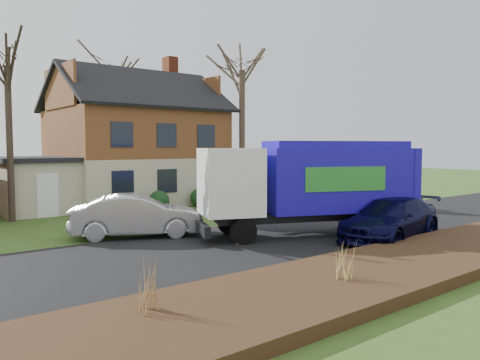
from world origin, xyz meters
TOP-DOWN VIEW (x-y plane):
  - ground at (0.00, 0.00)m, footprint 120.00×120.00m
  - road at (0.00, 0.00)m, footprint 80.00×7.00m
  - mulch_verge at (0.00, -5.30)m, footprint 80.00×3.50m
  - main_house at (1.49, 13.91)m, footprint 12.95×8.95m
  - garbage_truck at (2.37, -0.28)m, footprint 8.56×5.27m
  - silver_sedan at (-3.05, 3.58)m, footprint 5.08×3.54m
  - navy_wagon at (3.94, -2.59)m, footprint 5.42×2.92m
  - tree_front_west at (-5.85, 10.46)m, footprint 3.25×3.25m
  - tree_front_east at (7.04, 9.95)m, footprint 4.10×4.10m
  - tree_back at (3.42, 20.58)m, footprint 3.61×3.61m
  - grass_clump_west at (-6.83, -4.65)m, footprint 0.38×0.31m
  - grass_clump_mid at (-2.24, -5.53)m, footprint 0.31×0.25m

SIDE VIEW (x-z plane):
  - ground at x=0.00m, z-range 0.00..0.00m
  - road at x=0.00m, z-range 0.00..0.02m
  - mulch_verge at x=0.00m, z-range 0.00..0.30m
  - grass_clump_mid at x=-2.24m, z-range 0.30..1.15m
  - navy_wagon at x=3.94m, z-range 0.00..1.49m
  - silver_sedan at x=-3.05m, z-range 0.00..1.59m
  - grass_clump_west at x=-6.83m, z-range 0.30..1.30m
  - garbage_truck at x=2.37m, z-range 0.27..3.85m
  - main_house at x=1.49m, z-range -0.60..8.66m
  - tree_front_west at x=-5.85m, z-range 3.13..12.79m
  - tree_front_east at x=7.04m, z-range 3.57..14.97m
  - tree_back at x=3.42m, z-range 3.81..15.25m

